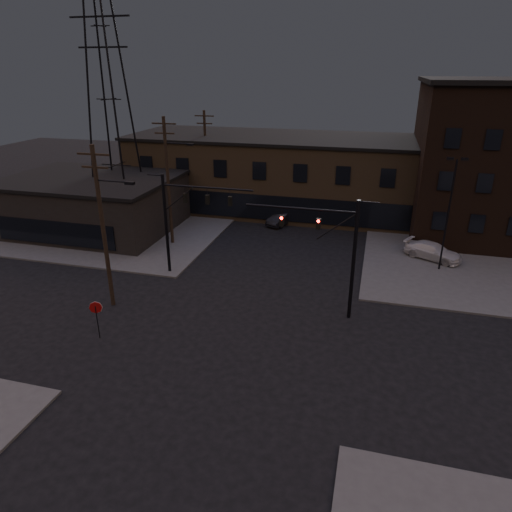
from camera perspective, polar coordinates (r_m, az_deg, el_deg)
The scene contains 15 objects.
ground at distance 28.22m, azimuth -2.70°, elevation -10.35°, with size 140.00×140.00×0.00m, color black.
sidewalk_nw at distance 55.49m, azimuth -17.75°, elevation 5.51°, with size 30.00×30.00×0.15m, color #474744.
building_row at distance 52.30m, azimuth 6.65°, elevation 9.89°, with size 40.00×12.00×8.00m, color brown.
building_left at distance 48.98m, azimuth -19.76°, elevation 6.03°, with size 16.00×12.00×5.00m, color black.
traffic_signal_near at distance 29.02m, azimuth 9.99°, elevation 1.21°, with size 7.12×0.24×8.00m.
traffic_signal_far at distance 35.17m, azimuth -9.39°, elevation 5.20°, with size 7.12×0.24×8.00m.
stop_sign at distance 28.99m, azimuth -19.36°, elevation -6.55°, with size 0.72×0.33×2.48m.
utility_pole_near at distance 31.21m, azimuth -18.53°, elevation 3.72°, with size 3.70×0.28×11.00m.
utility_pole_mid at distance 41.67m, azimuth -10.87°, elevation 9.40°, with size 3.70×0.28×11.50m.
utility_pole_far at distance 52.94m, azimuth -6.28°, elevation 12.03°, with size 2.20×0.28×11.00m.
transmission_tower at distance 47.91m, azimuth -17.93°, elevation 18.15°, with size 7.00×7.00×25.00m, color black, non-canonical shape.
lot_light_a at distance 38.23m, azimuth 23.04°, elevation 5.87°, with size 1.50×0.28×9.14m.
parked_car_lot_a at distance 47.93m, azimuth 21.47°, elevation 3.47°, with size 1.84×4.57×1.56m, color black.
parked_car_lot_b at distance 41.58m, azimuth 21.24°, elevation 0.57°, with size 1.93×4.74×1.38m, color silver.
car_crossing at distance 48.05m, azimuth 3.36°, elevation 4.80°, with size 1.49×4.27×1.41m, color black.
Camera 1 is at (7.41, -22.52, 15.32)m, focal length 32.00 mm.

